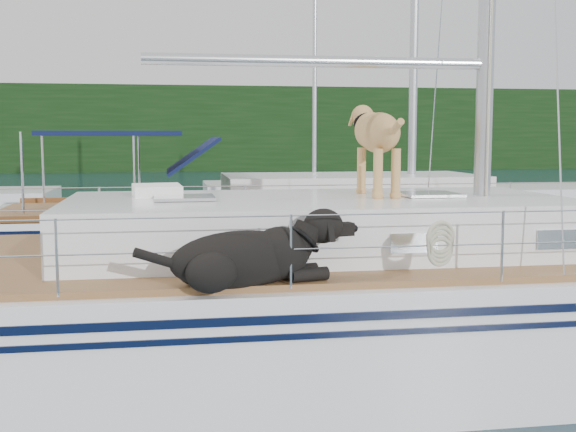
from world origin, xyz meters
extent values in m
plane|color=black|center=(0.00, 0.00, 0.00)|extent=(120.00, 120.00, 0.00)
cube|color=black|center=(0.00, 45.00, 3.00)|extent=(90.00, 3.00, 6.00)
cube|color=#595147|center=(0.00, 46.20, 0.60)|extent=(92.00, 1.00, 1.20)
cube|color=white|center=(0.00, 0.00, 0.50)|extent=(12.00, 3.80, 1.40)
cube|color=brown|center=(0.00, 0.00, 1.23)|extent=(11.52, 3.50, 0.06)
cube|color=white|center=(0.80, 0.00, 1.54)|extent=(5.20, 2.50, 0.55)
cylinder|color=silver|center=(0.80, 0.00, 3.21)|extent=(3.60, 0.12, 0.12)
cylinder|color=silver|center=(0.00, -1.75, 1.82)|extent=(10.56, 0.01, 0.01)
cylinder|color=silver|center=(0.00, 1.75, 1.82)|extent=(10.56, 0.01, 0.01)
cube|color=#1B2EAC|center=(-0.49, 1.60, 1.28)|extent=(0.75, 0.68, 0.05)
cube|color=white|center=(-0.88, 0.39, 1.87)|extent=(0.54, 0.46, 0.13)
torus|color=beige|center=(1.45, -1.77, 1.62)|extent=(0.37, 0.19, 0.35)
cube|color=white|center=(1.48, 5.99, 0.45)|extent=(11.00, 3.50, 1.30)
cube|color=brown|center=(1.48, 5.99, 1.10)|extent=(10.56, 3.29, 0.06)
cube|color=white|center=(2.68, 5.99, 1.45)|extent=(4.80, 2.30, 0.55)
cube|color=#0F1440|center=(-1.72, 5.99, 2.50)|extent=(2.40, 2.30, 0.08)
cube|color=white|center=(4.00, 16.00, 0.40)|extent=(7.20, 3.00, 1.10)
cylinder|color=silver|center=(4.00, 16.00, 6.00)|extent=(0.14, 0.14, 11.00)
camera|label=1|loc=(-0.75, -7.35, 2.44)|focal=45.00mm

